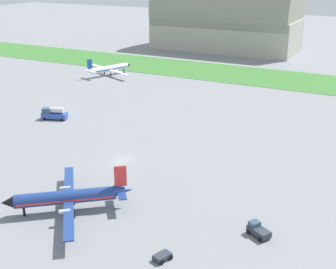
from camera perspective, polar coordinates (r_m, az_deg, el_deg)
ground_plane at (r=94.90m, az=-5.76°, el=-3.18°), size 600.00×600.00×0.00m
grass_taxiway_strip at (r=168.50m, az=9.96°, el=7.27°), size 360.00×28.00×0.08m
airplane_taxiing_turboprop at (r=167.43m, az=-7.40°, el=8.18°), size 21.64×18.76×6.82m
airplane_foreground_turboprop at (r=76.23m, az=-12.31°, el=-7.60°), size 18.03×20.23×7.37m
pushback_tug_near_gate at (r=70.64m, az=11.18°, el=-11.62°), size 4.02×3.39×1.95m
fuel_truck_midfield at (r=122.01m, az=-14.05°, el=2.57°), size 6.93×4.39×3.29m
baggage_cart_by_runway at (r=64.59m, az=-0.70°, el=-14.96°), size 2.48×2.84×0.90m
hangar_distant at (r=217.58m, az=7.26°, el=14.23°), size 65.07×31.52×33.22m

